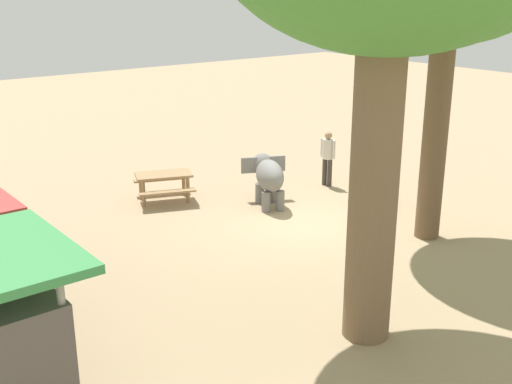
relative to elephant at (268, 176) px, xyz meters
name	(u,v)px	position (x,y,z in m)	size (l,w,h in m)	color
ground_plane	(304,222)	(-1.59, 0.14, -0.81)	(60.00, 60.00, 0.00)	tan
elephant	(268,176)	(0.00, 0.00, 0.00)	(1.80, 1.50, 1.27)	slate
person_handler	(328,154)	(0.24, -2.46, 0.13)	(0.50, 0.32, 1.62)	#3F3833
wooden_bench	(370,189)	(-1.81, -2.05, -0.34)	(1.28, 1.26, 0.88)	brown
picnic_table_near	(164,180)	(2.00, 2.04, -0.23)	(1.93, 1.94, 0.78)	#9E7A51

